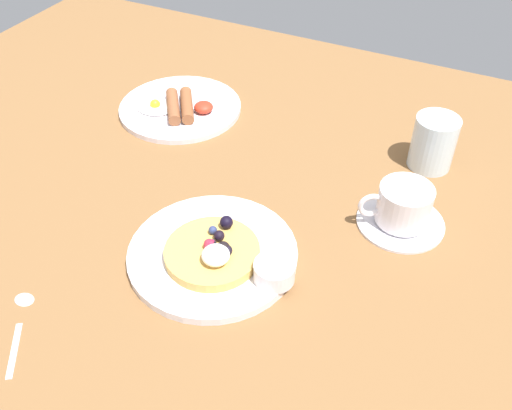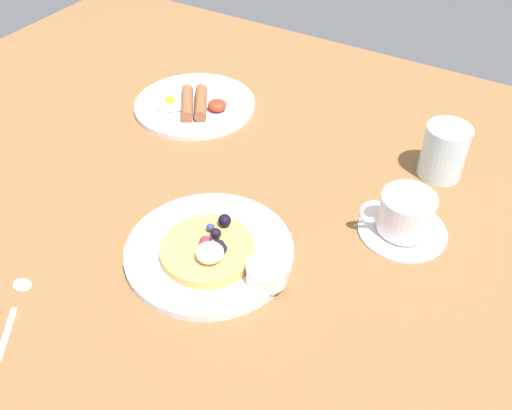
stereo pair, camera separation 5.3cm
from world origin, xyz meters
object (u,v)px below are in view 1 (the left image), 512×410
Objects in this scene: breakfast_plate at (180,108)px; pancake_plate at (213,254)px; syrup_ramekin at (274,271)px; water_glass at (433,143)px; coffee_cup at (403,204)px; coffee_saucer at (400,221)px; teaspoon at (21,315)px.

pancake_plate is at bearing -51.59° from breakfast_plate.
syrup_ramekin is (10.16, -0.91, 2.09)cm from pancake_plate.
pancake_plate is 42.59cm from water_glass.
syrup_ramekin is 0.55× the size of coffee_cup.
coffee_cup is (22.31, 18.85, 3.35)cm from pancake_plate.
breakfast_plate is at bearing 137.21° from syrup_ramekin.
water_glass is (0.37, 16.80, 4.23)cm from coffee_saucer.
coffee_cup is at bearing -91.72° from water_glass.
pancake_plate reaches higher than coffee_saucer.
syrup_ramekin is 0.61× the size of water_glass.
breakfast_plate is (-25.30, 31.91, -0.12)cm from pancake_plate.
syrup_ramekin reaches higher than coffee_saucer.
breakfast_plate is 1.77× the size of coffee_saucer.
syrup_ramekin is 38.82cm from water_glass.
water_glass is (48.12, 3.82, 4.13)cm from breakfast_plate.
breakfast_plate is 49.49cm from coffee_cup.
coffee_saucer is (22.45, 18.93, -0.21)cm from pancake_plate.
water_glass is at bearing 4.54° from breakfast_plate.
pancake_plate is 29.37cm from coffee_saucer.
water_glass is (12.66, 36.65, 1.93)cm from syrup_ramekin.
coffee_saucer is 1.30× the size of coffee_cup.
water_glass is at bearing 88.28° from coffee_cup.
syrup_ramekin reaches higher than pancake_plate.
coffee_cup is at bearing 40.19° from pancake_plate.
coffee_saucer is at bearing 40.14° from pancake_plate.
pancake_plate is 10.41cm from syrup_ramekin.
breakfast_plate is at bearing 128.41° from pancake_plate.
coffee_saucer is at bearing -91.26° from water_glass.
breakfast_plate is 2.55× the size of water_glass.
pancake_plate is 1.03× the size of breakfast_plate.
pancake_plate reaches higher than teaspoon.
coffee_saucer is (12.29, 19.85, -2.30)cm from syrup_ramekin.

